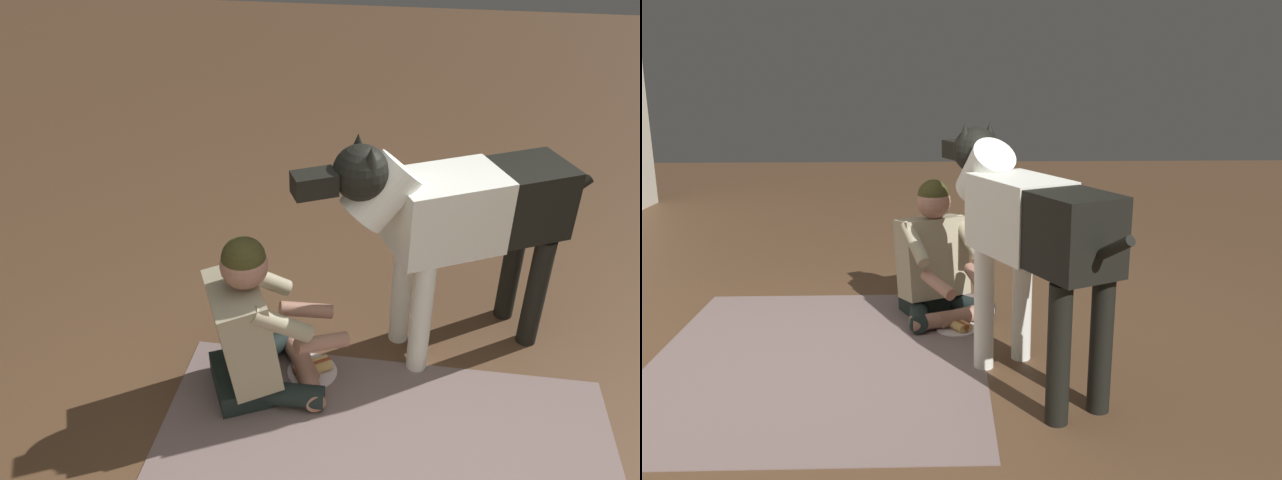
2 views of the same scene
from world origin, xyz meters
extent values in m
plane|color=brown|center=(0.00, 0.00, 0.00)|extent=(16.05, 16.05, 0.00)
cube|color=#76615E|center=(0.28, 0.25, 0.00)|extent=(2.02, 1.75, 0.01)
cube|color=black|center=(0.99, -0.33, 0.06)|extent=(0.37, 0.41, 0.12)
cylinder|color=black|center=(0.91, -0.54, 0.07)|extent=(0.34, 0.38, 0.11)
cylinder|color=#A1705D|center=(0.75, -0.55, 0.06)|extent=(0.26, 0.36, 0.09)
cylinder|color=black|center=(0.77, -0.27, 0.07)|extent=(0.40, 0.12, 0.11)
cylinder|color=#A1705D|center=(0.67, -0.40, 0.06)|extent=(0.22, 0.37, 0.09)
cube|color=tan|center=(0.96, -0.35, 0.36)|extent=(0.42, 0.48, 0.51)
cylinder|color=tan|center=(0.91, -0.57, 0.50)|extent=(0.30, 0.20, 0.24)
cylinder|color=#A1705D|center=(0.71, -0.61, 0.30)|extent=(0.28, 0.15, 0.12)
cylinder|color=tan|center=(0.76, -0.25, 0.50)|extent=(0.30, 0.20, 0.24)
cylinder|color=#A1705D|center=(0.60, -0.38, 0.30)|extent=(0.26, 0.21, 0.12)
sphere|color=#A1705D|center=(0.94, -0.36, 0.72)|extent=(0.21, 0.21, 0.21)
sphere|color=#383618|center=(0.94, -0.36, 0.75)|extent=(0.19, 0.19, 0.19)
cylinder|color=silver|center=(0.16, -0.62, 0.31)|extent=(0.10, 0.10, 0.63)
cylinder|color=silver|center=(0.26, -0.82, 0.31)|extent=(0.10, 0.10, 0.63)
cylinder|color=black|center=(-0.41, -0.90, 0.31)|extent=(0.10, 0.10, 0.63)
cylinder|color=black|center=(-0.31, -1.10, 0.31)|extent=(0.10, 0.10, 0.63)
cube|color=silver|center=(0.09, -0.78, 0.81)|extent=(0.59, 0.51, 0.37)
cube|color=black|center=(-0.25, -0.95, 0.81)|extent=(0.52, 0.47, 0.35)
cylinder|color=silver|center=(0.38, -0.63, 0.97)|extent=(0.42, 0.36, 0.36)
sphere|color=black|center=(0.47, -0.59, 1.08)|extent=(0.24, 0.24, 0.24)
cube|color=black|center=(0.65, -0.50, 1.06)|extent=(0.21, 0.18, 0.10)
cone|color=black|center=(0.43, -0.53, 1.17)|extent=(0.11, 0.11, 0.11)
cone|color=black|center=(0.49, -0.66, 1.17)|extent=(0.11, 0.11, 0.11)
cylinder|color=black|center=(-0.46, -1.05, 0.78)|extent=(0.31, 0.18, 0.21)
cylinder|color=silver|center=(0.67, -0.49, 0.01)|extent=(0.25, 0.25, 0.01)
cylinder|color=tan|center=(0.68, -0.51, 0.04)|extent=(0.18, 0.14, 0.05)
cylinder|color=tan|center=(0.65, -0.47, 0.04)|extent=(0.18, 0.14, 0.05)
cylinder|color=brown|center=(0.67, -0.49, 0.04)|extent=(0.18, 0.14, 0.04)
camera|label=1|loc=(0.27, 1.87, 2.33)|focal=37.03mm
camera|label=2|loc=(-2.99, -0.41, 1.48)|focal=37.32mm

